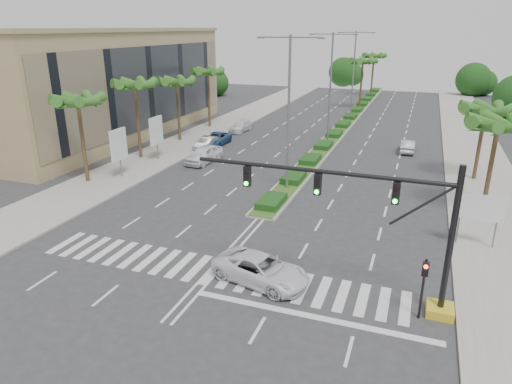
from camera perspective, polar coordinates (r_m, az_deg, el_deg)
ground at (r=25.28m, az=-5.33°, el=-9.83°), size 160.00×160.00×0.00m
footpath_right at (r=41.97m, az=26.68°, el=0.52°), size 6.00×120.00×0.15m
footpath_left at (r=48.49m, az=-11.58°, el=4.68°), size 6.00×120.00×0.15m
median at (r=66.60m, az=11.55°, el=8.82°), size 2.20×75.00×0.20m
median_grass at (r=66.57m, az=11.56°, el=8.92°), size 1.80×75.00×0.04m
building at (r=58.35m, az=-18.18°, el=12.59°), size 12.00×36.00×12.00m
signal_gantry at (r=21.69m, az=17.22°, el=-5.70°), size 12.60×1.20×7.20m
pedestrian_signal at (r=21.74m, az=20.25°, el=-10.22°), size 0.28×0.36×3.00m
direction_sign at (r=29.72m, az=26.20°, el=-2.00°), size 2.70×0.11×3.40m
billboard_near at (r=41.01m, az=-16.80°, el=5.63°), size 0.18×2.10×4.35m
billboard_far at (r=45.81m, az=-12.37°, el=7.46°), size 0.18×2.10×4.35m
palm_left_near at (r=40.03m, az=-21.38°, el=10.25°), size 4.57×4.68×7.55m
palm_left_mid at (r=46.23m, az=-14.91°, el=12.55°), size 4.57×4.68×7.95m
palm_left_far at (r=53.02m, az=-9.87°, el=13.16°), size 4.57×4.68×7.35m
palm_left_end at (r=60.02m, az=-6.02°, el=14.47°), size 4.57×4.68×7.75m
palm_right_near at (r=34.63m, az=27.98°, el=7.14°), size 4.57×4.68×7.05m
palm_right_far at (r=42.50m, az=26.72°, el=8.93°), size 4.57×4.68×6.75m
palm_median_a at (r=75.52m, az=13.20°, el=15.41°), size 4.57×4.68×8.05m
palm_median_b at (r=90.39m, az=14.52°, el=15.97°), size 4.57×4.68×8.05m
streetlight_near at (r=35.53m, az=4.12°, el=10.66°), size 5.10×0.25×12.00m
streetlight_mid at (r=50.96m, az=9.30°, el=13.28°), size 5.10×0.25×12.00m
streetlight_far at (r=66.66m, az=12.10°, el=14.63°), size 5.10×0.25×12.00m
car_parked_a at (r=44.78m, az=-6.53°, el=4.69°), size 2.43×5.01×1.65m
car_parked_b at (r=49.68m, az=-6.16°, el=6.06°), size 1.47×4.13×1.36m
car_parked_c at (r=51.55m, az=-5.12°, el=6.61°), size 2.32×4.95×1.37m
car_parked_d at (r=58.30m, az=-1.96°, el=8.19°), size 1.95×4.45×1.27m
car_crossing at (r=23.89m, az=0.63°, el=-9.65°), size 5.61×3.59×1.44m
car_right at (r=50.99m, az=18.44°, el=5.48°), size 1.45×4.01×1.32m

